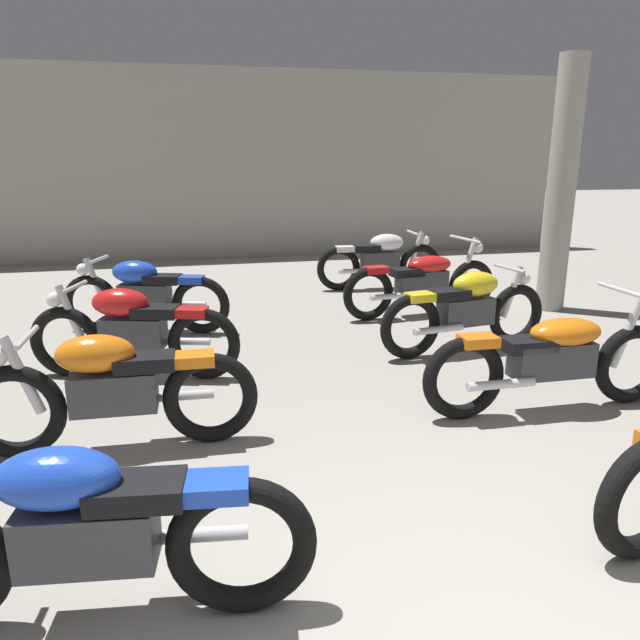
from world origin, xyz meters
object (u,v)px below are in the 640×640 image
at_px(motorcycle_left_row_3, 144,294).
at_px(motorcycle_right_row_1, 553,357).
at_px(motorcycle_left_row_2, 132,330).
at_px(support_pillar, 561,188).
at_px(motorcycle_right_row_2, 467,309).
at_px(motorcycle_left_row_1, 112,388).
at_px(motorcycle_right_row_4, 381,259).
at_px(motorcycle_left_row_0, 85,530).
at_px(motorcycle_right_row_3, 423,281).

distance_m(motorcycle_left_row_3, motorcycle_right_row_1, 4.48).
bearing_deg(motorcycle_left_row_2, support_pillar, 15.24).
relative_size(support_pillar, motorcycle_right_row_2, 1.63).
xyz_separation_m(motorcycle_left_row_2, motorcycle_left_row_3, (0.03, 1.50, 0.00)).
relative_size(motorcycle_left_row_1, motorcycle_right_row_4, 1.00).
xyz_separation_m(motorcycle_left_row_1, motorcycle_left_row_3, (0.06, 2.95, 0.00)).
height_order(motorcycle_left_row_0, motorcycle_right_row_1, motorcycle_right_row_1).
bearing_deg(motorcycle_left_row_3, support_pillar, -0.72).
relative_size(support_pillar, motorcycle_left_row_0, 1.63).
bearing_deg(motorcycle_left_row_0, motorcycle_right_row_2, 43.48).
relative_size(support_pillar, motorcycle_right_row_3, 1.48).
distance_m(motorcycle_right_row_1, motorcycle_right_row_4, 4.68).
distance_m(motorcycle_left_row_0, motorcycle_right_row_3, 5.79).
height_order(motorcycle_left_row_2, motorcycle_right_row_2, same).
bearing_deg(motorcycle_right_row_1, motorcycle_right_row_3, 87.23).
distance_m(support_pillar, motorcycle_left_row_2, 5.58).
distance_m(motorcycle_left_row_0, motorcycle_right_row_2, 4.57).
bearing_deg(motorcycle_left_row_1, motorcycle_left_row_0, -88.22).
relative_size(motorcycle_left_row_1, motorcycle_right_row_2, 1.00).
relative_size(motorcycle_left_row_0, motorcycle_left_row_2, 1.02).
bearing_deg(motorcycle_left_row_2, motorcycle_right_row_2, 0.39).
xyz_separation_m(motorcycle_right_row_1, motorcycle_right_row_2, (0.02, 1.56, 0.01)).
height_order(motorcycle_left_row_2, motorcycle_left_row_3, same).
distance_m(motorcycle_left_row_2, motorcycle_left_row_3, 1.50).
xyz_separation_m(motorcycle_left_row_3, motorcycle_right_row_4, (3.41, 1.64, 0.00)).
xyz_separation_m(motorcycle_left_row_3, motorcycle_right_row_3, (3.44, 0.02, -0.01)).
height_order(motorcycle_right_row_3, motorcycle_right_row_4, motorcycle_right_row_3).
distance_m(motorcycle_left_row_3, motorcycle_right_row_4, 3.79).
bearing_deg(motorcycle_right_row_3, motorcycle_left_row_3, -179.62).
relative_size(motorcycle_right_row_1, motorcycle_right_row_2, 1.10).
height_order(motorcycle_right_row_1, motorcycle_right_row_2, motorcycle_right_row_1).
distance_m(support_pillar, motorcycle_left_row_3, 5.36).
xyz_separation_m(motorcycle_right_row_1, motorcycle_right_row_4, (0.12, 4.68, 0.01)).
xyz_separation_m(support_pillar, motorcycle_right_row_1, (-1.95, -2.97, -1.15)).
distance_m(motorcycle_left_row_0, motorcycle_left_row_1, 1.67).
bearing_deg(support_pillar, motorcycle_right_row_4, 136.81).
bearing_deg(motorcycle_left_row_3, motorcycle_right_row_2, -24.08).
xyz_separation_m(motorcycle_left_row_0, motorcycle_right_row_2, (3.32, 3.14, 0.00)).
xyz_separation_m(motorcycle_left_row_3, motorcycle_right_row_2, (3.31, -1.48, 0.00)).
relative_size(motorcycle_left_row_2, motorcycle_right_row_2, 0.98).
height_order(motorcycle_left_row_3, motorcycle_right_row_1, motorcycle_right_row_1).
xyz_separation_m(motorcycle_left_row_3, motorcycle_right_row_1, (3.29, -3.03, -0.01)).
distance_m(motorcycle_left_row_2, motorcycle_right_row_3, 3.79).
bearing_deg(motorcycle_left_row_1, motorcycle_right_row_1, -1.37).
relative_size(support_pillar, motorcycle_right_row_4, 1.62).
xyz_separation_m(support_pillar, motorcycle_right_row_4, (-1.82, 1.71, -1.14)).
height_order(motorcycle_left_row_1, motorcycle_right_row_3, motorcycle_right_row_3).
height_order(motorcycle_left_row_1, motorcycle_right_row_1, motorcycle_right_row_1).
relative_size(support_pillar, motorcycle_left_row_1, 1.62).
distance_m(motorcycle_left_row_2, motorcycle_right_row_1, 3.66).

